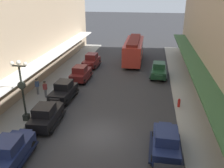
# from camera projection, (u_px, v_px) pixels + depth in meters

# --- Properties ---
(ground_plane) EXTENTS (200.00, 200.00, 0.00)m
(ground_plane) POSITION_uv_depth(u_px,v_px,m) (99.00, 135.00, 18.35)
(ground_plane) COLOR #2D2D30
(sidewalk_left) EXTENTS (3.00, 60.00, 0.15)m
(sidewalk_left) POSITION_uv_depth(u_px,v_px,m) (8.00, 125.00, 19.45)
(sidewalk_left) COLOR #99968E
(sidewalk_left) RESTS_ON ground
(sidewalk_right) EXTENTS (3.00, 60.00, 0.15)m
(sidewalk_right) POSITION_uv_depth(u_px,v_px,m) (202.00, 143.00, 17.20)
(sidewalk_right) COLOR #99968E
(sidewalk_right) RESTS_ON ground
(parked_car_0) EXTENTS (2.19, 4.28, 1.84)m
(parked_car_0) POSITION_uv_depth(u_px,v_px,m) (81.00, 73.00, 28.84)
(parked_car_0) COLOR #591919
(parked_car_0) RESTS_ON ground
(parked_car_1) EXTENTS (2.30, 4.32, 1.84)m
(parked_car_1) POSITION_uv_depth(u_px,v_px,m) (46.00, 115.00, 19.31)
(parked_car_1) COLOR black
(parked_car_1) RESTS_ON ground
(parked_car_2) EXTENTS (2.26, 4.30, 1.84)m
(parked_car_2) POSITION_uv_depth(u_px,v_px,m) (91.00, 60.00, 33.85)
(parked_car_2) COLOR #591919
(parked_car_2) RESTS_ON ground
(parked_car_4) EXTENTS (2.31, 4.32, 1.84)m
(parked_car_4) POSITION_uv_depth(u_px,v_px,m) (10.00, 151.00, 15.05)
(parked_car_4) COLOR #19234C
(parked_car_4) RESTS_ON ground
(parked_car_5) EXTENTS (2.26, 4.30, 1.84)m
(parked_car_5) POSITION_uv_depth(u_px,v_px,m) (159.00, 70.00, 29.84)
(parked_car_5) COLOR #193D23
(parked_car_5) RESTS_ON ground
(parked_car_6) EXTENTS (2.27, 4.31, 1.84)m
(parked_car_6) POSITION_uv_depth(u_px,v_px,m) (63.00, 91.00, 23.87)
(parked_car_6) COLOR black
(parked_car_6) RESTS_ON ground
(parked_car_7) EXTENTS (2.21, 4.28, 1.84)m
(parked_car_7) POSITION_uv_depth(u_px,v_px,m) (166.00, 141.00, 15.96)
(parked_car_7) COLOR #19234C
(parked_car_7) RESTS_ON ground
(streetcar) EXTENTS (2.59, 9.62, 3.46)m
(streetcar) POSITION_uv_depth(u_px,v_px,m) (134.00, 49.00, 35.94)
(streetcar) COLOR #A52D23
(streetcar) RESTS_ON ground
(lamp_post_with_clock) EXTENTS (1.42, 0.44, 5.16)m
(lamp_post_with_clock) POSITION_uv_depth(u_px,v_px,m) (22.00, 88.00, 19.09)
(lamp_post_with_clock) COLOR black
(lamp_post_with_clock) RESTS_ON sidewalk_left
(fire_hydrant) EXTENTS (0.24, 0.24, 0.82)m
(fire_hydrant) POSITION_uv_depth(u_px,v_px,m) (179.00, 103.00, 22.22)
(fire_hydrant) COLOR #B21E19
(fire_hydrant) RESTS_ON sidewalk_right
(pedestrian_0) EXTENTS (0.36, 0.28, 1.67)m
(pedestrian_0) POSITION_uv_depth(u_px,v_px,m) (45.00, 89.00, 23.99)
(pedestrian_0) COLOR slate
(pedestrian_0) RESTS_ON sidewalk_left
(pedestrian_1) EXTENTS (0.36, 0.28, 1.67)m
(pedestrian_1) POSITION_uv_depth(u_px,v_px,m) (37.00, 86.00, 24.69)
(pedestrian_1) COLOR slate
(pedestrian_1) RESTS_ON sidewalk_left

